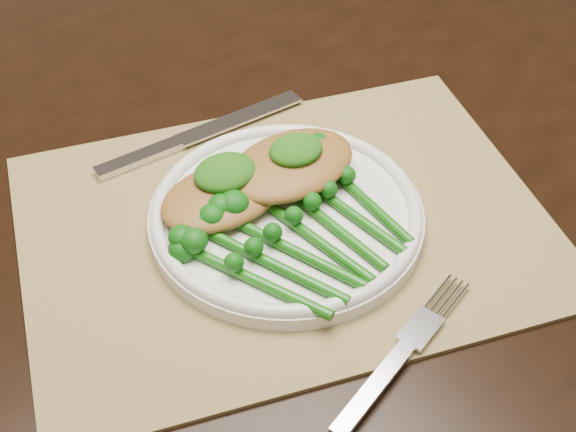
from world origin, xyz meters
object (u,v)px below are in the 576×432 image
dining_table (276,341)px  chicken_fillet_left (222,196)px  placemat (285,226)px  broccolini_bundle (311,236)px  dinner_plate (286,214)px

dining_table → chicken_fillet_left: bearing=-144.5°
placemat → broccolini_bundle: (0.00, -0.04, 0.02)m
chicken_fillet_left → broccolini_bundle: size_ratio=0.55×
chicken_fillet_left → placemat: bearing=-45.3°
dinner_plate → chicken_fillet_left: chicken_fillet_left is taller
placemat → broccolini_bundle: broccolini_bundle is taller
placemat → chicken_fillet_left: chicken_fillet_left is taller
broccolini_bundle → placemat: bearing=75.5°
broccolini_bundle → dinner_plate: bearing=73.5°
chicken_fillet_left → dining_table: bearing=38.0°
dining_table → broccolini_bundle: (-0.07, -0.18, 0.40)m
dinner_plate → chicken_fillet_left: (-0.04, 0.04, 0.01)m
placemat → dinner_plate: size_ratio=1.89×
placemat → broccolini_bundle: 0.05m
dining_table → placemat: placemat is taller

